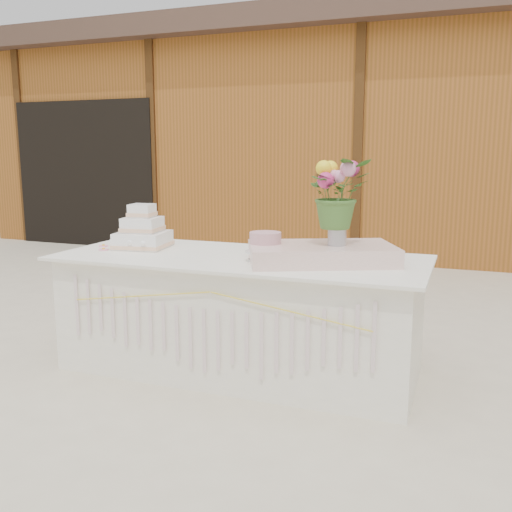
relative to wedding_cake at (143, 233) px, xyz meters
The scene contains 9 objects.
ground 1.16m from the wedding_cake, ahead, with size 80.00×80.00×0.00m, color beige.
barn 6.03m from the wedding_cake, 82.76° to the left, with size 12.60×4.60×3.30m.
cake_table 0.91m from the wedding_cake, ahead, with size 2.40×1.00×0.77m.
wedding_cake is the anchor object (origin of this frame).
pink_cake_stand 0.99m from the wedding_cake, ahead, with size 0.25×0.25×0.18m.
satin_runner 1.32m from the wedding_cake, ahead, with size 0.87×0.51×0.11m, color #FFD6CD.
flower_vase 1.41m from the wedding_cake, ahead, with size 0.11×0.11×0.15m, color #B9B8BD.
bouquet 1.45m from the wedding_cake, ahead, with size 0.38×0.33×0.42m, color #3F692A.
loose_flowers 0.29m from the wedding_cake, 168.30° to the right, with size 0.14×0.34×0.02m, color pink, non-canonical shape.
Camera 1 is at (1.38, -3.37, 1.44)m, focal length 40.00 mm.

